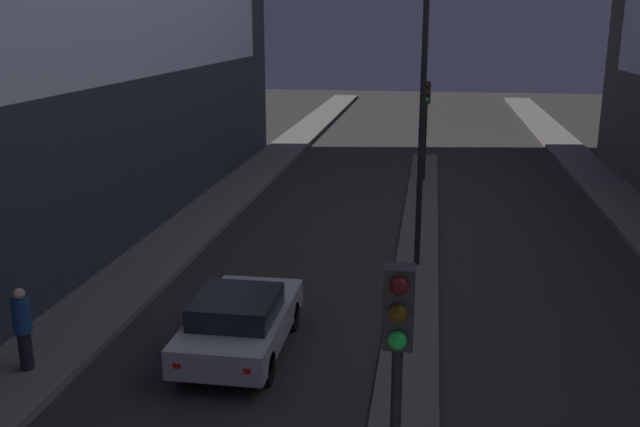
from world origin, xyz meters
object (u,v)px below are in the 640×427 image
at_px(traffic_light_near, 397,363).
at_px(traffic_light_mid, 426,108).
at_px(street_lamp, 425,37).
at_px(car_left_lane, 240,321).
at_px(pedestrian_on_left_sidewalk, 23,327).

height_order(traffic_light_near, traffic_light_mid, same).
bearing_deg(street_lamp, car_left_lane, -120.58).
distance_m(traffic_light_near, street_lamp, 12.40).
height_order(traffic_light_near, street_lamp, street_lamp).
bearing_deg(car_left_lane, pedestrian_on_left_sidewalk, -156.62).
relative_size(traffic_light_near, traffic_light_mid, 1.00).
xyz_separation_m(traffic_light_mid, pedestrian_on_left_sidewalk, (-7.27, -18.32, -2.10)).
relative_size(street_lamp, pedestrian_on_left_sidewalk, 5.16).
relative_size(traffic_light_mid, pedestrian_on_left_sidewalk, 2.50).
relative_size(traffic_light_near, car_left_lane, 1.02).
bearing_deg(pedestrian_on_left_sidewalk, traffic_light_mid, 68.36).
distance_m(traffic_light_near, traffic_light_mid, 22.81).
relative_size(car_left_lane, pedestrian_on_left_sidewalk, 2.45).
distance_m(traffic_light_mid, pedestrian_on_left_sidewalk, 19.82).
distance_m(traffic_light_near, pedestrian_on_left_sidewalk, 8.80).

